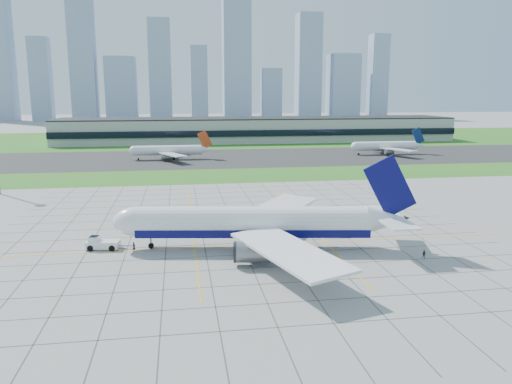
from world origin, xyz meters
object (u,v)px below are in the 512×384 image
airliner (255,223)px  pushback_tug (101,243)px  crew_far (424,254)px  distant_jet_1 (169,150)px  crew_near (134,247)px  distant_jet_2 (386,146)px

airliner → pushback_tug: airliner is taller
crew_far → distant_jet_1: (-51.48, 158.40, 3.69)m
crew_near → distant_jet_2: size_ratio=0.05×
crew_near → crew_far: crew_near is taller
airliner → crew_near: size_ratio=32.03×
airliner → distant_jet_2: airliner is taller
pushback_tug → crew_far: pushback_tug is taller
pushback_tug → crew_far: size_ratio=6.18×
airliner → distant_jet_1: (-19.73, 146.96, -0.88)m
crew_near → airliner: bearing=-58.2°
crew_near → distant_jet_1: bearing=33.6°
crew_near → distant_jet_1: (4.98, 145.36, 3.51)m
distant_jet_2 → distant_jet_1: bearing=-178.3°
pushback_tug → airliner: bearing=0.6°
pushback_tug → distant_jet_1: 143.12m
distant_jet_1 → crew_far: bearing=-72.0°
distant_jet_2 → crew_near: bearing=-128.4°
pushback_tug → crew_far: 65.22m
airliner → distant_jet_2: 176.89m
distant_jet_1 → distant_jet_2: (112.89, 3.40, 0.00)m
crew_far → crew_near: bearing=-151.5°
crew_far → distant_jet_2: bearing=110.7°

